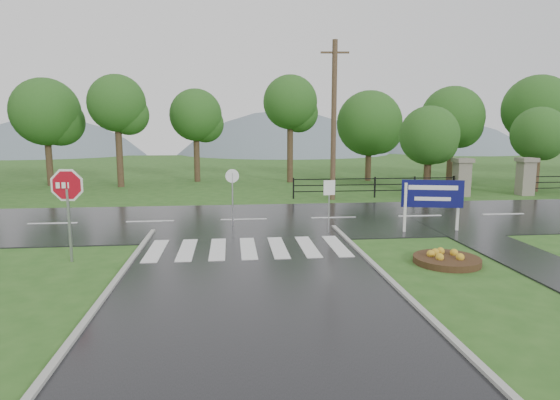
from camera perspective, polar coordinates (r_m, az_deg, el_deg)
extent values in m
plane|color=#2B571D|center=(10.87, -2.86, -12.84)|extent=(120.00, 120.00, 0.00)
cube|color=black|center=(20.49, -4.44, -2.49)|extent=(90.00, 8.00, 0.04)
cube|color=#242427|center=(17.21, 25.97, -5.56)|extent=(2.20, 11.00, 0.04)
cube|color=silver|center=(15.79, -14.91, -5.97)|extent=(0.50, 2.80, 0.02)
cube|color=silver|center=(15.66, -11.27, -5.96)|extent=(0.50, 2.80, 0.02)
cube|color=silver|center=(15.60, -7.59, -5.92)|extent=(0.50, 2.80, 0.02)
cube|color=silver|center=(15.61, -3.90, -5.86)|extent=(0.50, 2.80, 0.02)
cube|color=silver|center=(15.67, -0.23, -5.78)|extent=(0.50, 2.80, 0.02)
cube|color=silver|center=(15.80, 3.40, -5.67)|extent=(0.50, 2.80, 0.02)
cube|color=silver|center=(15.99, 6.95, -5.55)|extent=(0.50, 2.80, 0.02)
cube|color=#A3A39B|center=(8.36, 25.99, -20.80)|extent=(0.15, 24.00, 0.12)
cube|color=gray|center=(29.55, 21.27, 2.37)|extent=(0.80, 0.80, 2.00)
cube|color=#6B6659|center=(29.45, 21.39, 4.54)|extent=(1.00, 1.00, 0.24)
cube|color=gray|center=(31.58, 27.74, 2.34)|extent=(0.80, 0.80, 2.00)
cube|color=#6B6659|center=(31.49, 27.89, 4.36)|extent=(1.00, 1.00, 0.24)
cube|color=black|center=(27.61, 11.47, 1.13)|extent=(9.50, 0.05, 0.05)
cube|color=black|center=(27.57, 11.49, 1.85)|extent=(9.50, 0.05, 0.05)
cube|color=black|center=(27.53, 11.51, 2.57)|extent=(9.50, 0.05, 0.05)
cube|color=black|center=(26.55, 1.65, 1.44)|extent=(0.08, 0.08, 1.20)
cube|color=black|center=(29.36, 20.36, 1.60)|extent=(0.08, 0.08, 1.20)
cube|color=black|center=(31.90, 28.44, 1.62)|extent=(0.08, 0.08, 1.20)
sphere|color=slate|center=(82.04, -25.54, -5.03)|extent=(40.00, 40.00, 40.00)
sphere|color=slate|center=(78.51, 0.41, -6.91)|extent=(48.00, 48.00, 48.00)
sphere|color=slate|center=(85.21, 19.50, -3.18)|extent=(36.00, 36.00, 36.00)
cube|color=#939399|center=(15.33, -24.27, -2.88)|extent=(0.07, 0.07, 2.22)
cylinder|color=white|center=(15.16, -24.55, 1.66)|extent=(1.33, 0.14, 1.33)
cylinder|color=#A80B1B|center=(15.14, -24.56, 1.65)|extent=(1.16, 0.14, 1.16)
cube|color=silver|center=(18.53, 15.01, -0.94)|extent=(0.12, 0.12, 1.93)
cube|color=silver|center=(19.40, 20.88, -0.79)|extent=(0.12, 0.12, 1.93)
cube|color=#0C0E51|center=(18.86, 18.09, 0.73)|extent=(2.27, 0.58, 1.06)
cube|color=white|center=(18.80, 18.17, 1.44)|extent=(1.79, 0.43, 0.17)
cube|color=white|center=(18.86, 18.10, 0.13)|extent=(1.32, 0.32, 0.15)
cylinder|color=#332111|center=(14.90, 19.66, -6.93)|extent=(1.96, 1.96, 0.20)
cube|color=#939399|center=(17.79, 5.98, -1.08)|extent=(0.04, 0.04, 1.93)
cube|color=white|center=(17.65, 6.03, 1.51)|extent=(0.45, 0.10, 0.56)
cylinder|color=#939399|center=(19.02, -5.80, -0.03)|extent=(0.07, 0.07, 2.20)
cylinder|color=white|center=(18.87, -5.85, 2.94)|extent=(0.55, 0.10, 0.55)
cylinder|color=#473523|center=(26.21, 6.56, 9.49)|extent=(0.29, 0.29, 8.68)
cube|color=brown|center=(26.52, 6.71, 17.43)|extent=(1.55, 0.24, 0.10)
cylinder|color=#3D2B1C|center=(30.22, 17.54, 3.60)|extent=(0.42, 0.42, 2.95)
sphere|color=#205018|center=(30.12, 17.72, 7.51)|extent=(3.59, 3.59, 3.59)
cylinder|color=#3D2B1C|center=(33.71, 28.75, 3.48)|extent=(0.42, 0.42, 3.02)
sphere|color=#205018|center=(33.62, 29.02, 7.07)|extent=(3.34, 3.34, 3.34)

